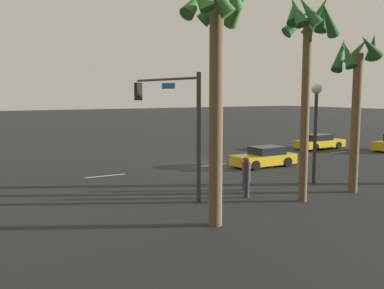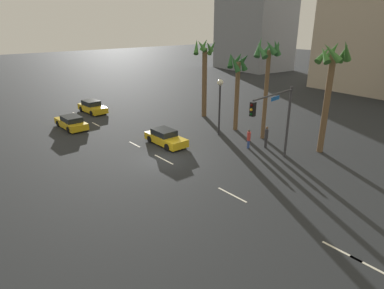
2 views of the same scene
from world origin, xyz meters
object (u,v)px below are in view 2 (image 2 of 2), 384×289
(streetlamp, at_px, (220,96))
(palm_tree_2, at_px, (268,61))
(palm_tree_0, at_px, (204,65))
(palm_tree_1, at_px, (331,75))
(building_3, at_px, (376,34))
(pedestrian_1, at_px, (266,136))
(palm_tree_3, at_px, (237,75))
(traffic_signal, at_px, (277,114))
(pedestrian_0, at_px, (249,138))
(car_2, at_px, (71,122))
(car_1, at_px, (92,107))
(building_2, at_px, (254,25))
(car_0, at_px, (165,138))

(streetlamp, xyz_separation_m, palm_tree_2, (3.31, 2.55, 3.29))
(palm_tree_0, bearing_deg, palm_tree_1, -0.11)
(streetlamp, bearing_deg, building_3, 92.66)
(pedestrian_1, relative_size, palm_tree_3, 0.25)
(traffic_signal, xyz_separation_m, palm_tree_1, (1.04, 5.22, 2.53))
(pedestrian_1, bearing_deg, palm_tree_0, 166.11)
(traffic_signal, bearing_deg, pedestrian_0, 161.28)
(car_2, xyz_separation_m, traffic_signal, (19.22, 8.51, 3.40))
(car_1, relative_size, palm_tree_3, 0.58)
(pedestrian_0, height_order, pedestrian_1, pedestrian_1)
(palm_tree_1, relative_size, palm_tree_3, 1.19)
(palm_tree_2, relative_size, building_3, 0.54)
(palm_tree_0, xyz_separation_m, palm_tree_2, (9.40, -0.96, 1.27))
(car_1, bearing_deg, pedestrian_0, 14.51)
(palm_tree_0, xyz_separation_m, building_2, (-23.95, 36.90, 3.85))
(palm_tree_1, height_order, palm_tree_3, palm_tree_1)
(palm_tree_0, distance_m, building_3, 33.26)
(streetlamp, xyz_separation_m, pedestrian_0, (4.28, -0.57, -2.96))
(streetlamp, relative_size, palm_tree_1, 0.58)
(car_2, height_order, palm_tree_0, palm_tree_0)
(pedestrian_0, distance_m, pedestrian_1, 1.57)
(palm_tree_0, height_order, palm_tree_3, palm_tree_0)
(car_0, distance_m, palm_tree_0, 11.56)
(streetlamp, relative_size, pedestrian_1, 2.82)
(building_3, bearing_deg, palm_tree_0, -93.27)
(pedestrian_0, relative_size, building_2, 0.09)
(palm_tree_3, relative_size, building_3, 0.45)
(palm_tree_1, bearing_deg, traffic_signal, -101.30)
(palm_tree_3, bearing_deg, traffic_signal, -27.84)
(streetlamp, distance_m, pedestrian_0, 5.24)
(traffic_signal, distance_m, building_3, 39.52)
(streetlamp, distance_m, building_3, 36.70)
(palm_tree_2, xyz_separation_m, building_2, (-33.35, 37.85, 2.58))
(pedestrian_1, xyz_separation_m, palm_tree_1, (3.63, 2.75, 5.50))
(pedestrian_0, relative_size, pedestrian_1, 0.88)
(palm_tree_0, xyz_separation_m, palm_tree_3, (5.99, -1.11, -0.28))
(palm_tree_0, bearing_deg, building_2, 122.99)
(palm_tree_2, distance_m, building_3, 34.21)
(pedestrian_1, distance_m, building_2, 53.75)
(car_0, height_order, palm_tree_0, palm_tree_0)
(palm_tree_1, bearing_deg, car_1, -159.48)
(pedestrian_1, height_order, palm_tree_1, palm_tree_1)
(car_2, height_order, palm_tree_3, palm_tree_3)
(palm_tree_1, bearing_deg, pedestrian_0, -138.10)
(streetlamp, relative_size, palm_tree_3, 0.70)
(car_1, height_order, car_2, car_1)
(car_0, bearing_deg, streetlamp, 77.73)
(pedestrian_0, bearing_deg, car_2, -148.43)
(palm_tree_2, bearing_deg, palm_tree_1, 9.59)
(traffic_signal, xyz_separation_m, building_2, (-37.79, 42.15, 5.73))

